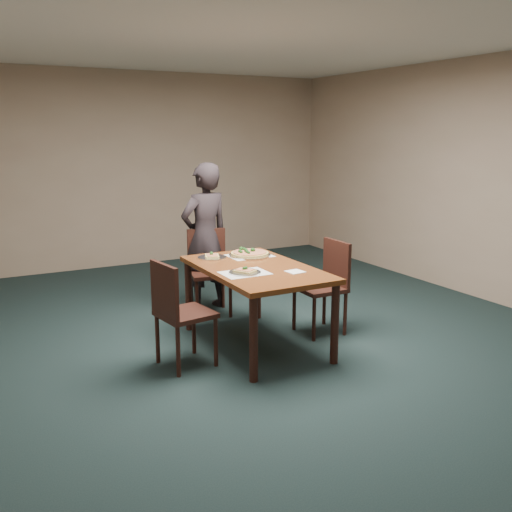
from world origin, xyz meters
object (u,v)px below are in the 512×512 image
chair_left (177,308)px  diner (205,237)px  pizza_pan (249,253)px  dining_table (256,277)px  slice_plate_near (245,272)px  slice_plate_far (212,257)px  chair_right (327,281)px  chair_far (209,266)px

chair_left → diner: (0.85, 1.39, 0.30)m
diner → pizza_pan: (0.12, -0.82, -0.04)m
dining_table → slice_plate_near: size_ratio=5.36×
diner → slice_plate_far: bearing=60.4°
pizza_pan → slice_plate_near: (-0.36, -0.61, -0.01)m
chair_right → dining_table: bearing=-88.8°
chair_right → diner: (-0.75, 1.25, 0.30)m
chair_left → slice_plate_far: size_ratio=3.25×
chair_far → chair_left: same height
dining_table → pizza_pan: 0.49m
slice_plate_far → pizza_pan: bearing=-13.5°
chair_far → chair_right: 1.36m
pizza_pan → chair_right: bearing=-34.8°
diner → slice_plate_far: diner is taller
pizza_pan → slice_plate_far: pizza_pan is taller
slice_plate_near → pizza_pan: bearing=59.3°
chair_left → dining_table: bearing=-89.4°
chair_left → slice_plate_far: chair_left is taller
chair_left → chair_right: same height
chair_right → pizza_pan: bearing=-124.1°
chair_right → slice_plate_far: chair_right is taller
dining_table → chair_left: (-0.81, -0.13, -0.14)m
slice_plate_near → chair_right: bearing=9.9°
chair_far → pizza_pan: size_ratio=2.21×
chair_right → slice_plate_far: (-0.99, 0.52, 0.25)m
dining_table → slice_plate_far: bearing=110.7°
chair_right → chair_left: bearing=-84.3°
pizza_pan → dining_table: bearing=-110.3°
dining_table → slice_plate_far: 0.58m
slice_plate_far → chair_right: bearing=-27.8°
slice_plate_far → chair_far: bearing=69.9°
dining_table → chair_left: chair_left is taller
diner → pizza_pan: diner is taller
dining_table → chair_far: (0.02, 1.13, -0.14)m
chair_left → slice_plate_near: bearing=-101.5°
chair_far → slice_plate_far: size_ratio=3.25×
dining_table → pizza_pan: size_ratio=3.64×
chair_far → chair_right: (0.77, -1.13, 0.00)m
chair_far → slice_plate_near: (-0.22, -1.30, 0.25)m
dining_table → diner: bearing=88.2°
pizza_pan → diner: bearing=98.7°
diner → slice_plate_near: (-0.24, -1.42, -0.05)m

